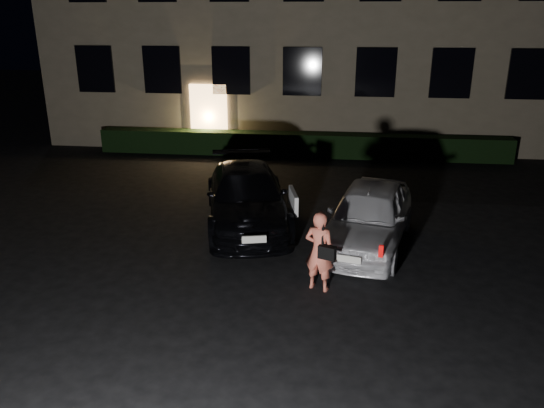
# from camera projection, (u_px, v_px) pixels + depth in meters

# --- Properties ---
(ground) EXTENTS (80.00, 80.00, 0.00)m
(ground) POSITION_uv_depth(u_px,v_px,m) (260.00, 296.00, 9.81)
(ground) COLOR black
(ground) RESTS_ON ground
(hedge) EXTENTS (15.00, 0.70, 0.85)m
(hedge) POSITION_uv_depth(u_px,v_px,m) (300.00, 145.00, 19.49)
(hedge) COLOR black
(hedge) RESTS_ON ground
(sedan) EXTENTS (2.94, 5.05, 1.38)m
(sedan) POSITION_uv_depth(u_px,v_px,m) (247.00, 197.00, 13.07)
(sedan) COLOR black
(sedan) RESTS_ON ground
(hatch) EXTENTS (2.54, 4.37, 1.40)m
(hatch) POSITION_uv_depth(u_px,v_px,m) (369.00, 216.00, 11.81)
(hatch) COLOR silver
(hatch) RESTS_ON ground
(man) EXTENTS (0.66, 0.56, 1.56)m
(man) POSITION_uv_depth(u_px,v_px,m) (320.00, 251.00, 9.82)
(man) COLOR #E66C55
(man) RESTS_ON ground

